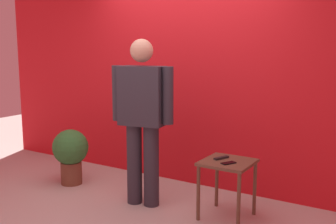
% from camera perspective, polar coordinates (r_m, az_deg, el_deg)
% --- Properties ---
extents(ground_plane, '(12.00, 12.00, 0.00)m').
position_cam_1_polar(ground_plane, '(4.32, -5.78, -14.13)').
color(ground_plane, '#B7B2A8').
extents(back_wall_red, '(6.19, 0.12, 3.33)m').
position_cam_1_polar(back_wall_red, '(5.04, 2.97, 8.72)').
color(back_wall_red, red).
rests_on(back_wall_red, ground_plane).
extents(standing_person, '(0.71, 0.32, 1.78)m').
position_cam_1_polar(standing_person, '(4.33, -3.59, -0.27)').
color(standing_person, '#2D2D38').
rests_on(standing_person, ground_plane).
extents(side_table, '(0.48, 0.48, 0.59)m').
position_cam_1_polar(side_table, '(4.13, 8.26, -8.08)').
color(side_table, brown).
rests_on(side_table, ground_plane).
extents(cell_phone, '(0.13, 0.16, 0.01)m').
position_cam_1_polar(cell_phone, '(4.02, 8.40, -7.02)').
color(cell_phone, black).
rests_on(cell_phone, side_table).
extents(tv_remote, '(0.11, 0.17, 0.02)m').
position_cam_1_polar(tv_remote, '(4.17, 7.42, -6.34)').
color(tv_remote, black).
rests_on(tv_remote, side_table).
extents(potted_plant, '(0.44, 0.44, 0.69)m').
position_cam_1_polar(potted_plant, '(5.23, -13.38, -5.41)').
color(potted_plant, brown).
rests_on(potted_plant, ground_plane).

